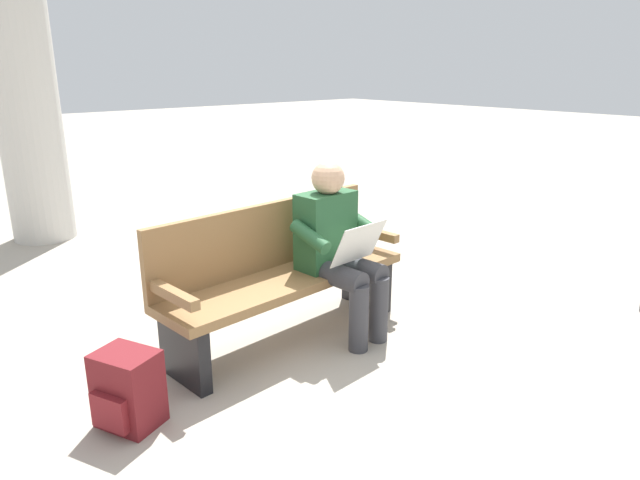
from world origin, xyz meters
name	(u,v)px	position (x,y,z in m)	size (l,w,h in m)	color
ground_plane	(288,338)	(0.00, 0.00, 0.00)	(40.00, 40.00, 0.00)	#A89E8E
bench_near	(280,272)	(0.00, -0.07, 0.46)	(1.83, 0.60, 0.90)	olive
person_seated	(338,245)	(-0.32, 0.14, 0.63)	(0.59, 0.59, 1.18)	#23512D
backpack	(127,390)	(1.21, 0.23, 0.20)	(0.35, 0.37, 0.40)	maroon
support_pillar	(18,44)	(0.52, -3.57, 1.97)	(0.62, 0.62, 3.94)	beige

